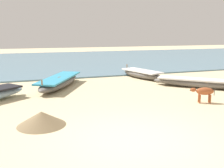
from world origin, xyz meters
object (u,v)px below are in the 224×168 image
Objects in this scene: fishing_boat_2 at (199,83)px; fishing_boat_6 at (142,74)px; calf_far_rust at (204,92)px; fishing_boat_1 at (59,82)px.

fishing_boat_2 is 3.55m from fishing_boat_6.
fishing_boat_2 is 2.84m from calf_far_rust.
fishing_boat_1 reaches higher than fishing_boat_2.
fishing_boat_6 reaches higher than fishing_boat_2.
fishing_boat_1 is at bearing -22.90° from calf_far_rust.
fishing_boat_1 is 6.49m from calf_far_rust.
fishing_boat_6 is at bearing 156.42° from fishing_boat_2.
fishing_boat_2 is at bearing -102.41° from calf_far_rust.
fishing_boat_6 is at bearing 130.14° from fishing_boat_1.
fishing_boat_2 is at bearing 98.27° from fishing_boat_1.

